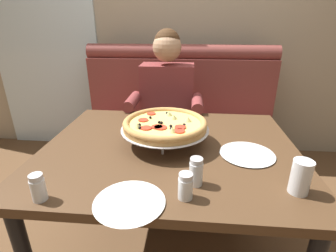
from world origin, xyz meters
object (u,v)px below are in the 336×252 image
Objects in this scene: diner_main at (166,108)px; plate_near_left at (129,201)px; booth_bench at (178,132)px; shaker_oregano at (196,173)px; shaker_pepper_flakes at (185,188)px; shaker_parmesan at (38,189)px; drinking_glass at (300,179)px; plate_near_right at (247,153)px; dining_table at (169,161)px; pizza at (165,125)px.

plate_near_left is at bearing -90.76° from diner_main.
booth_bench is 1.34m from shaker_oregano.
shaker_parmesan is at bearing -173.81° from shaker_pepper_flakes.
diner_main reaches higher than plate_near_left.
booth_bench is 1.44m from drinking_glass.
plate_near_right is (0.45, -0.76, 0.05)m from diner_main.
shaker_oregano is 1.11× the size of shaker_parmesan.
pizza is at bearing 129.31° from dining_table.
pizza is 0.63m from drinking_glass.
pizza reaches higher than drinking_glass.
dining_table is 0.62m from shaker_parmesan.
shaker_pepper_flakes is at bearing -77.22° from dining_table.
shaker_oregano is at bearing -133.97° from plate_near_right.
pizza is (-0.03, -0.94, 0.45)m from booth_bench.
shaker_oregano is at bearing 30.07° from plate_near_left.
booth_bench is at bearing 110.93° from drinking_glass.
drinking_glass reaches higher than plate_near_left.
booth_bench is 16.98× the size of shaker_parmesan.
booth_bench is 13.23× the size of drinking_glass.
dining_table is 12.36× the size of shaker_parmesan.
dining_table is 2.86× the size of pizza.
diner_main reaches higher than booth_bench.
shaker_pepper_flakes is at bearing -113.71° from shaker_oregano.
drinking_glass is (0.49, -1.29, 0.41)m from booth_bench.
pizza is 3.90× the size of shaker_oregano.
shaker_parmesan is 0.78× the size of drinking_glass.
plate_near_right is at bearing -59.21° from diner_main.
diner_main is 9.91× the size of drinking_glass.
pizza is 4.32× the size of shaker_parmesan.
pizza is 3.37× the size of drinking_glass.
plate_near_right is (0.39, -0.08, -0.09)m from pizza.
shaker_oregano is 0.55m from shaker_parmesan.
shaker_parmesan is at bearing -129.34° from pizza.
diner_main is at bearing 119.50° from drinking_glass.
booth_bench reaches higher than shaker_oregano.
diner_main is at bearing 74.03° from shaker_parmesan.
plate_near_left is at bearing -166.17° from shaker_pepper_flakes.
shaker_parmesan is (-0.39, -0.47, -0.06)m from pizza.
shaker_parmesan is 0.87m from plate_near_right.
shaker_pepper_flakes is at bearing -170.44° from drinking_glass.
plate_near_right is at bearing 26.49° from shaker_parmesan.
plate_near_right is (0.37, -0.05, 0.09)m from dining_table.
pizza reaches higher than shaker_oregano.
shaker_pepper_flakes is at bearing -74.85° from pizza.
plate_near_right is (0.47, 0.38, -0.00)m from plate_near_left.
diner_main is 1.18m from drinking_glass.
plate_near_right is at bearing 46.03° from shaker_oregano.
diner_main reaches higher than plate_near_right.
shaker_parmesan is 0.91m from drinking_glass.
pizza reaches higher than plate_near_right.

